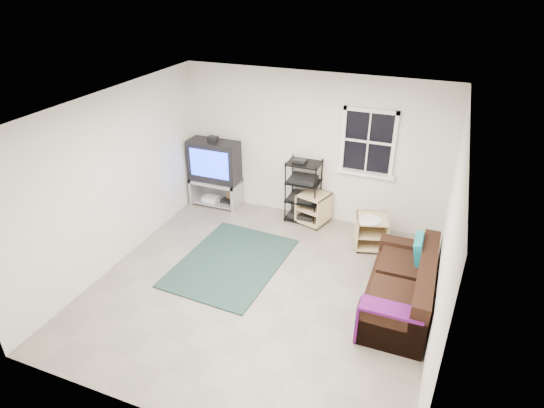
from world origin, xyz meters
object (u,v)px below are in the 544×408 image
at_px(av_rack, 303,195).
at_px(sofa, 402,290).
at_px(side_table_right, 371,229).
at_px(side_table_left, 315,207).
at_px(tv_unit, 215,168).

xyz_separation_m(av_rack, sofa, (1.96, -1.77, -0.21)).
bearing_deg(side_table_right, side_table_left, 157.91).
bearing_deg(tv_unit, side_table_left, 0.99).
bearing_deg(tv_unit, sofa, -25.42).
xyz_separation_m(tv_unit, av_rack, (1.71, 0.03, -0.25)).
height_order(side_table_right, sofa, sofa).
height_order(tv_unit, sofa, tv_unit).
bearing_deg(side_table_right, sofa, -63.57).
bearing_deg(tv_unit, side_table_right, -7.61).
bearing_deg(side_table_left, side_table_right, -22.09).
relative_size(side_table_left, sofa, 0.33).
distance_m(side_table_right, sofa, 1.50).
xyz_separation_m(av_rack, side_table_right, (1.29, -0.43, -0.18)).
bearing_deg(av_rack, side_table_right, -18.34).
distance_m(tv_unit, side_table_right, 3.06).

